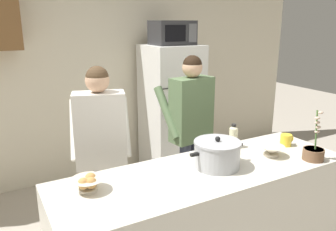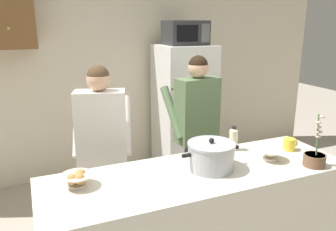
{
  "view_description": "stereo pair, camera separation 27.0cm",
  "coord_description": "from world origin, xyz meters",
  "px_view_note": "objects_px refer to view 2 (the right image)",
  "views": [
    {
      "loc": [
        -1.26,
        -1.72,
        1.9
      ],
      "look_at": [
        0.0,
        0.55,
        1.17
      ],
      "focal_mm": 36.04,
      "sensor_mm": 36.0,
      "label": 1
    },
    {
      "loc": [
        -1.02,
        -1.84,
        1.9
      ],
      "look_at": [
        0.0,
        0.55,
        1.17
      ],
      "focal_mm": 36.04,
      "sensor_mm": 36.0,
      "label": 2
    }
  ],
  "objects_px": {
    "person_by_sink": "(196,120)",
    "bread_bowl": "(77,179)",
    "microwave": "(185,33)",
    "cooking_pot": "(211,156)",
    "refrigerator": "(184,111)",
    "potted_orchid": "(315,157)",
    "coffee_mug": "(290,144)",
    "bottle_near_edge": "(233,138)",
    "empty_bowl": "(271,154)",
    "person_near_pot": "(102,138)"
  },
  "relations": [
    {
      "from": "person_by_sink",
      "to": "bread_bowl",
      "type": "height_order",
      "value": "person_by_sink"
    },
    {
      "from": "microwave",
      "to": "cooking_pot",
      "type": "height_order",
      "value": "microwave"
    },
    {
      "from": "refrigerator",
      "to": "potted_orchid",
      "type": "distance_m",
      "value": 2.09
    },
    {
      "from": "refrigerator",
      "to": "person_by_sink",
      "type": "bearing_deg",
      "value": -108.91
    },
    {
      "from": "refrigerator",
      "to": "coffee_mug",
      "type": "distance_m",
      "value": 1.79
    },
    {
      "from": "person_by_sink",
      "to": "cooking_pot",
      "type": "height_order",
      "value": "person_by_sink"
    },
    {
      "from": "refrigerator",
      "to": "bottle_near_edge",
      "type": "distance_m",
      "value": 1.66
    },
    {
      "from": "refrigerator",
      "to": "coffee_mug",
      "type": "bearing_deg",
      "value": -87.95
    },
    {
      "from": "empty_bowl",
      "to": "bottle_near_edge",
      "type": "distance_m",
      "value": 0.31
    },
    {
      "from": "person_near_pot",
      "to": "potted_orchid",
      "type": "height_order",
      "value": "person_near_pot"
    },
    {
      "from": "refrigerator",
      "to": "microwave",
      "type": "bearing_deg",
      "value": -89.93
    },
    {
      "from": "cooking_pot",
      "to": "potted_orchid",
      "type": "distance_m",
      "value": 0.73
    },
    {
      "from": "bottle_near_edge",
      "to": "person_near_pot",
      "type": "bearing_deg",
      "value": 150.53
    },
    {
      "from": "coffee_mug",
      "to": "bread_bowl",
      "type": "bearing_deg",
      "value": 178.9
    },
    {
      "from": "cooking_pot",
      "to": "potted_orchid",
      "type": "bearing_deg",
      "value": -19.63
    },
    {
      "from": "potted_orchid",
      "to": "bottle_near_edge",
      "type": "bearing_deg",
      "value": 126.43
    },
    {
      "from": "refrigerator",
      "to": "cooking_pot",
      "type": "relative_size",
      "value": 3.73
    },
    {
      "from": "microwave",
      "to": "cooking_pot",
      "type": "bearing_deg",
      "value": -110.51
    },
    {
      "from": "bottle_near_edge",
      "to": "potted_orchid",
      "type": "xyz_separation_m",
      "value": [
        0.35,
        -0.48,
        -0.03
      ]
    },
    {
      "from": "potted_orchid",
      "to": "coffee_mug",
      "type": "bearing_deg",
      "value": 79.85
    },
    {
      "from": "person_near_pot",
      "to": "empty_bowl",
      "type": "height_order",
      "value": "person_near_pot"
    },
    {
      "from": "potted_orchid",
      "to": "cooking_pot",
      "type": "bearing_deg",
      "value": 160.37
    },
    {
      "from": "refrigerator",
      "to": "cooking_pot",
      "type": "xyz_separation_m",
      "value": [
        -0.68,
        -1.84,
        0.2
      ]
    },
    {
      "from": "person_near_pot",
      "to": "cooking_pot",
      "type": "bearing_deg",
      "value": -52.12
    },
    {
      "from": "refrigerator",
      "to": "empty_bowl",
      "type": "height_order",
      "value": "refrigerator"
    },
    {
      "from": "cooking_pot",
      "to": "bottle_near_edge",
      "type": "relative_size",
      "value": 2.2
    },
    {
      "from": "cooking_pot",
      "to": "potted_orchid",
      "type": "xyz_separation_m",
      "value": [
        0.69,
        -0.25,
        -0.03
      ]
    },
    {
      "from": "empty_bowl",
      "to": "potted_orchid",
      "type": "xyz_separation_m",
      "value": [
        0.21,
        -0.2,
        0.02
      ]
    },
    {
      "from": "person_near_pot",
      "to": "empty_bowl",
      "type": "bearing_deg",
      "value": -36.95
    },
    {
      "from": "person_near_pot",
      "to": "bottle_near_edge",
      "type": "distance_m",
      "value": 1.06
    },
    {
      "from": "microwave",
      "to": "bottle_near_edge",
      "type": "bearing_deg",
      "value": -102.24
    },
    {
      "from": "person_near_pot",
      "to": "person_by_sink",
      "type": "bearing_deg",
      "value": 7.72
    },
    {
      "from": "bread_bowl",
      "to": "microwave",
      "type": "bearing_deg",
      "value": 47.86
    },
    {
      "from": "microwave",
      "to": "bread_bowl",
      "type": "height_order",
      "value": "microwave"
    },
    {
      "from": "person_near_pot",
      "to": "microwave",
      "type": "bearing_deg",
      "value": 40.02
    },
    {
      "from": "microwave",
      "to": "empty_bowl",
      "type": "bearing_deg",
      "value": -96.28
    },
    {
      "from": "cooking_pot",
      "to": "empty_bowl",
      "type": "relative_size",
      "value": 2.25
    },
    {
      "from": "coffee_mug",
      "to": "empty_bowl",
      "type": "height_order",
      "value": "coffee_mug"
    },
    {
      "from": "empty_bowl",
      "to": "person_near_pot",
      "type": "bearing_deg",
      "value": 143.05
    },
    {
      "from": "bread_bowl",
      "to": "potted_orchid",
      "type": "height_order",
      "value": "potted_orchid"
    },
    {
      "from": "bread_bowl",
      "to": "potted_orchid",
      "type": "relative_size",
      "value": 0.54
    },
    {
      "from": "bottle_near_edge",
      "to": "refrigerator",
      "type": "bearing_deg",
      "value": 77.93
    },
    {
      "from": "coffee_mug",
      "to": "bottle_near_edge",
      "type": "distance_m",
      "value": 0.45
    },
    {
      "from": "person_by_sink",
      "to": "bread_bowl",
      "type": "xyz_separation_m",
      "value": [
        -1.24,
        -0.79,
        -0.02
      ]
    },
    {
      "from": "bread_bowl",
      "to": "coffee_mug",
      "type": "bearing_deg",
      "value": -1.1
    },
    {
      "from": "cooking_pot",
      "to": "coffee_mug",
      "type": "bearing_deg",
      "value": 4.42
    },
    {
      "from": "coffee_mug",
      "to": "microwave",
      "type": "bearing_deg",
      "value": 92.08
    },
    {
      "from": "empty_bowl",
      "to": "potted_orchid",
      "type": "relative_size",
      "value": 0.52
    },
    {
      "from": "microwave",
      "to": "coffee_mug",
      "type": "height_order",
      "value": "microwave"
    },
    {
      "from": "microwave",
      "to": "empty_bowl",
      "type": "relative_size",
      "value": 2.48
    }
  ]
}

